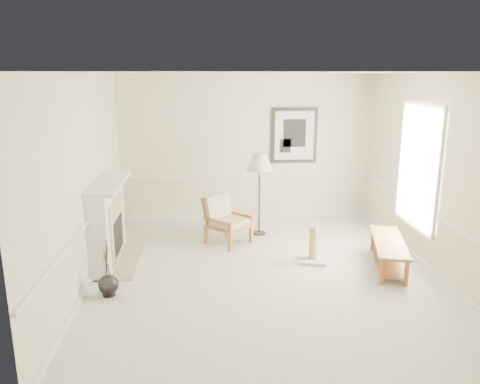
# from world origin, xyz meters

# --- Properties ---
(ground) EXTENTS (5.50, 5.50, 0.00)m
(ground) POSITION_xyz_m (0.00, 0.00, 0.00)
(ground) COLOR silver
(ground) RESTS_ON ground
(room) EXTENTS (5.04, 5.54, 2.92)m
(room) POSITION_xyz_m (0.14, 0.08, 1.87)
(room) COLOR beige
(room) RESTS_ON ground
(fireplace) EXTENTS (0.64, 1.64, 1.31)m
(fireplace) POSITION_xyz_m (-2.34, 0.60, 0.64)
(fireplace) COLOR white
(fireplace) RESTS_ON ground
(floor_vase) EXTENTS (0.27, 0.27, 0.80)m
(floor_vase) POSITION_xyz_m (-2.15, -0.58, 0.15)
(floor_vase) COLOR black
(floor_vase) RESTS_ON ground
(armchair) EXTENTS (0.92, 0.92, 0.84)m
(armchair) POSITION_xyz_m (-0.51, 1.37, 0.45)
(armchair) COLOR #905C2E
(armchair) RESTS_ON ground
(floor_lamp) EXTENTS (0.61, 0.61, 1.51)m
(floor_lamp) POSITION_xyz_m (0.15, 1.75, 1.31)
(floor_lamp) COLOR black
(floor_lamp) RESTS_ON ground
(bench) EXTENTS (0.80, 1.53, 0.42)m
(bench) POSITION_xyz_m (1.94, 0.07, 0.28)
(bench) COLOR #905C2E
(bench) RESTS_ON ground
(scratching_post) EXTENTS (0.52, 0.52, 0.60)m
(scratching_post) POSITION_xyz_m (0.84, 0.36, 0.19)
(scratching_post) COLOR silver
(scratching_post) RESTS_ON ground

